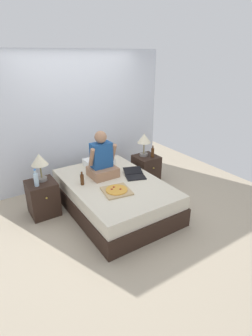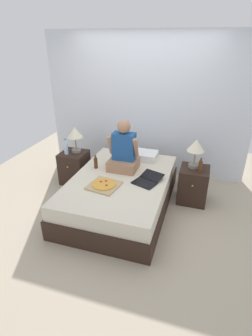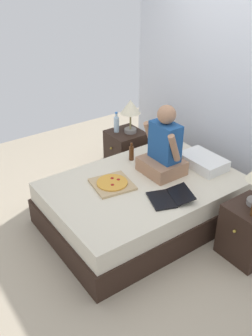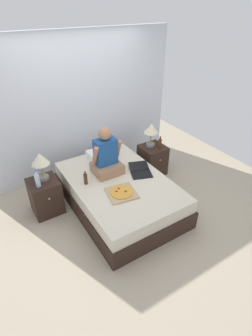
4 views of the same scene
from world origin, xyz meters
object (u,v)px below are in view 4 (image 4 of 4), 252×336
lamp_on_left_nightstand (40,161)px  beer_bottle_on_bed (86,179)px  lamp_on_right_nightstand (151,130)px  beer_bottle (160,143)px  water_bottle (37,180)px  bed (119,193)px  nightstand_left (46,196)px  laptop (141,172)px  nightstand_right (152,160)px  pizza_box (122,193)px  person_seated (106,157)px

lamp_on_left_nightstand → beer_bottle_on_bed: size_ratio=2.05×
lamp_on_right_nightstand → beer_bottle: size_ratio=1.96×
lamp_on_left_nightstand → water_bottle: 0.28m
bed → beer_bottle: beer_bottle is taller
nightstand_left → lamp_on_right_nightstand: lamp_on_right_nightstand is taller
water_bottle → beer_bottle: size_ratio=1.20×
laptop → nightstand_right: bearing=38.8°
beer_bottle_on_bed → pizza_box: bearing=-55.9°
nightstand_left → water_bottle: (-0.08, -0.09, 0.40)m
laptop → person_seated: bearing=145.3°
beer_bottle → lamp_on_left_nightstand: bearing=175.9°
pizza_box → laptop: bearing=29.2°
bed → person_seated: size_ratio=2.68×
person_seated → pizza_box: person_seated is taller
nightstand_right → bed: bearing=-154.2°
lamp_on_left_nightstand → nightstand_right: bearing=-1.4°
bed → nightstand_left: (-1.04, 0.50, 0.04)m
lamp_on_right_nightstand → person_seated: bearing=-166.8°
person_seated → beer_bottle_on_bed: person_seated is taller
nightstand_left → lamp_on_right_nightstand: bearing=1.4°
lamp_on_left_nightstand → beer_bottle: 2.12m
lamp_on_right_nightstand → person_seated: 1.09m
water_bottle → lamp_on_right_nightstand: (2.12, 0.14, 0.22)m
laptop → pizza_box: bearing=-150.8°
nightstand_right → laptop: laptop is taller
laptop → beer_bottle: bearing=30.2°
nightstand_left → beer_bottle: bearing=-2.7°
pizza_box → beer_bottle_on_bed: bearing=124.1°
bed → nightstand_right: bearing=25.8°
laptop → beer_bottle_on_bed: (-0.88, 0.19, 0.07)m
person_seated → laptop: (0.45, -0.31, -0.27)m
person_seated → pizza_box: bearing=-98.5°
bed → beer_bottle_on_bed: 0.62m
water_bottle → lamp_on_left_nightstand: bearing=49.4°
nightstand_right → beer_bottle: (0.07, -0.10, 0.38)m
water_bottle → nightstand_right: (2.15, 0.09, -0.40)m
bed → water_bottle: bearing=159.7°
beer_bottle → beer_bottle_on_bed: (-1.58, -0.22, -0.07)m
lamp_on_left_nightstand → beer_bottle_on_bed: lamp_on_left_nightstand is taller
bed → lamp_on_left_nightstand: lamp_on_left_nightstand is taller
water_bottle → beer_bottle_on_bed: size_ratio=1.25×
beer_bottle_on_bed → lamp_on_right_nightstand: bearing=13.9°
pizza_box → person_seated: bearing=81.5°
bed → beer_bottle_on_bed: size_ratio=9.49×
beer_bottle → pizza_box: beer_bottle is taller
water_bottle → beer_bottle: water_bottle is taller
lamp_on_left_nightstand → lamp_on_right_nightstand: bearing=0.0°
laptop → water_bottle: bearing=164.6°
water_bottle → laptop: 1.59m
nightstand_left → pizza_box: 1.24m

